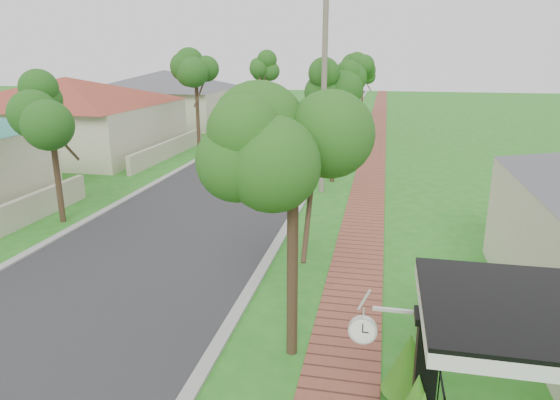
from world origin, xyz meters
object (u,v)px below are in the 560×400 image
Objects in this scene: near_tree at (293,165)px; station_clock at (365,328)px; parked_car_red at (319,136)px; parked_car_white at (328,116)px; utility_pole at (324,88)px.

near_tree is 4.62× the size of station_clock.
parked_car_red is 23.74m from near_tree.
station_clock is at bearing -81.90° from parked_car_white.
parked_car_red is 0.94× the size of near_tree.
parked_car_white is at bearing 101.10° from parked_car_red.
near_tree is at bearing -83.89° from parked_car_white.
station_clock reaches higher than parked_car_red.
utility_pole is at bearing 94.39° from near_tree.
utility_pole is (1.56, -10.89, 3.74)m from parked_car_red.
parked_car_red is 0.52× the size of utility_pole.
parked_car_red is 11.21m from parked_car_white.
utility_pole is (-0.96, 12.51, 0.61)m from near_tree.
utility_pole is (2.24, -22.09, 3.78)m from parked_car_white.
parked_car_white is 0.92× the size of near_tree.
utility_pole is 8.39× the size of station_clock.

